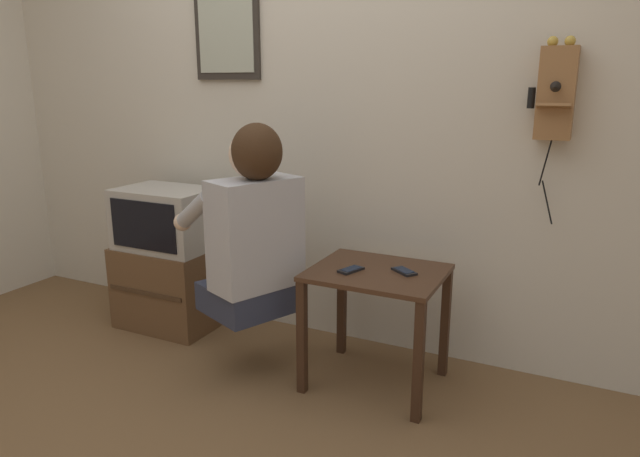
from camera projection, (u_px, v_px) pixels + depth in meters
ground_plane at (193, 435)px, 2.34m from camera, size 14.00×14.00×0.00m
wall_back at (319, 107)px, 3.04m from camera, size 6.80×0.05×2.55m
side_table at (377, 293)px, 2.64m from camera, size 0.60×0.50×0.57m
person at (252, 226)px, 2.65m from camera, size 0.64×0.59×0.91m
tv_stand at (170, 285)px, 3.37m from camera, size 0.57×0.42×0.48m
television at (166, 218)px, 3.25m from camera, size 0.54×0.38×0.34m
wall_phone_antique at (556, 93)px, 2.45m from camera, size 0.19×0.18×0.81m
framed_picture at (227, 28)px, 3.13m from camera, size 0.41×0.03×0.55m
cell_phone_held at (351, 270)px, 2.60m from camera, size 0.10×0.14×0.01m
cell_phone_spare at (404, 271)px, 2.58m from camera, size 0.14×0.12×0.01m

